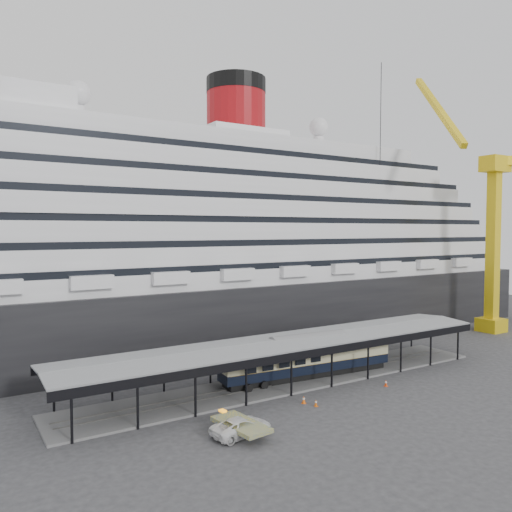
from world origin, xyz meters
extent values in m
plane|color=#313133|center=(0.00, 0.00, 0.00)|extent=(200.00, 200.00, 0.00)
cube|color=black|center=(0.00, 32.00, 5.00)|extent=(130.00, 30.00, 10.00)
cylinder|color=maroon|center=(8.00, 32.00, 37.40)|extent=(10.00, 10.00, 9.00)
cylinder|color=black|center=(8.00, 32.00, 42.65)|extent=(10.10, 10.10, 2.50)
sphere|color=silver|center=(-18.00, 32.00, 37.70)|extent=(3.60, 3.60, 3.60)
sphere|color=silver|center=(26.00, 32.00, 37.70)|extent=(3.60, 3.60, 3.60)
cube|color=slate|center=(0.00, 5.00, 0.12)|extent=(56.00, 8.00, 0.24)
cube|color=slate|center=(0.00, 4.28, 0.28)|extent=(54.00, 0.08, 0.10)
cube|color=slate|center=(0.00, 5.72, 0.28)|extent=(54.00, 0.08, 0.10)
cube|color=black|center=(0.00, 0.50, 4.45)|extent=(56.00, 0.18, 0.90)
cube|color=black|center=(0.00, 9.50, 4.45)|extent=(56.00, 0.18, 0.90)
cube|color=slate|center=(0.00, 5.00, 5.18)|extent=(56.00, 9.00, 0.24)
cube|color=yellow|center=(48.00, 10.00, 1.20)|extent=(4.00, 4.00, 2.40)
cube|color=yellow|center=(48.00, 10.00, 15.40)|extent=(1.80, 1.80, 26.00)
cube|color=yellow|center=(48.00, 10.00, 29.80)|extent=(5.00, 3.20, 2.80)
cube|color=yellow|center=(39.13, 15.12, 39.20)|extent=(11.42, 18.78, 16.80)
cylinder|color=black|center=(30.26, 20.24, 23.60)|extent=(0.12, 0.12, 47.21)
imported|color=white|center=(-12.90, -5.26, 0.79)|extent=(5.95, 3.28, 1.58)
cube|color=black|center=(2.62, 5.00, 0.60)|extent=(21.98, 4.31, 0.73)
cube|color=black|center=(2.62, 5.00, 1.54)|extent=(23.05, 4.81, 1.14)
cube|color=beige|center=(2.62, 5.00, 2.79)|extent=(23.05, 4.85, 1.35)
cube|color=black|center=(2.62, 5.00, 3.67)|extent=(23.05, 4.81, 0.42)
cube|color=#D7580B|center=(-2.66, -3.09, 0.02)|extent=(0.42, 0.42, 0.03)
cone|color=#D7580B|center=(-2.66, -3.09, 0.38)|extent=(0.36, 0.36, 0.73)
cylinder|color=white|center=(-2.66, -3.09, 0.45)|extent=(0.23, 0.23, 0.14)
cube|color=#F25F0D|center=(-3.19, -1.73, 0.02)|extent=(0.55, 0.55, 0.03)
cone|color=#F25F0D|center=(-3.19, -1.73, 0.42)|extent=(0.46, 0.46, 0.80)
cylinder|color=white|center=(-3.19, -1.73, 0.50)|extent=(0.26, 0.26, 0.16)
cube|color=#E03D0C|center=(8.44, -2.24, 0.02)|extent=(0.43, 0.43, 0.03)
cone|color=#E03D0C|center=(8.44, -2.24, 0.41)|extent=(0.36, 0.36, 0.77)
cylinder|color=white|center=(8.44, -2.24, 0.48)|extent=(0.25, 0.25, 0.15)
camera|label=1|loc=(-34.77, -42.70, 18.22)|focal=35.00mm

